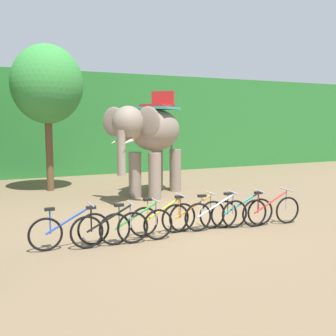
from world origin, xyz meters
TOP-DOWN VIEW (x-y plane):
  - ground_plane at (0.00, 0.00)m, footprint 80.00×80.00m
  - foliage_hedge at (0.00, 12.86)m, footprint 36.00×6.00m
  - tree_center at (-2.30, 6.13)m, footprint 2.66×2.66m
  - elephant at (0.87, 3.52)m, footprint 3.79×3.54m
  - bike_blue at (-2.96, -1.25)m, footprint 1.71×0.52m
  - bike_black at (-2.15, -1.47)m, footprint 1.71×0.52m
  - bike_green at (-1.54, -1.48)m, footprint 1.71×0.52m
  - bike_yellow at (-0.75, -1.14)m, footprint 1.71×0.52m
  - bike_orange at (0.05, -1.17)m, footprint 1.71×0.52m
  - bike_white at (0.60, -1.31)m, footprint 1.71×0.52m
  - bike_teal at (1.33, -1.36)m, footprint 1.70×0.52m
  - bike_red at (2.11, -1.53)m, footprint 1.71×0.52m

SIDE VIEW (x-z plane):
  - ground_plane at x=0.00m, z-range 0.00..0.00m
  - bike_blue at x=-2.96m, z-range -0.07..0.85m
  - bike_black at x=-2.15m, z-range -0.07..0.85m
  - bike_green at x=-1.54m, z-range -0.07..0.85m
  - bike_yellow at x=-0.75m, z-range -0.07..0.85m
  - bike_orange at x=0.05m, z-range -0.07..0.85m
  - bike_white at x=0.60m, z-range -0.07..0.85m
  - bike_teal at x=1.33m, z-range -0.07..0.85m
  - bike_red at x=2.11m, z-range -0.07..0.85m
  - elephant at x=0.87m, z-range 0.31..4.09m
  - foliage_hedge at x=0.00m, z-range 0.00..5.07m
  - tree_center at x=-2.30m, z-range 1.26..6.79m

